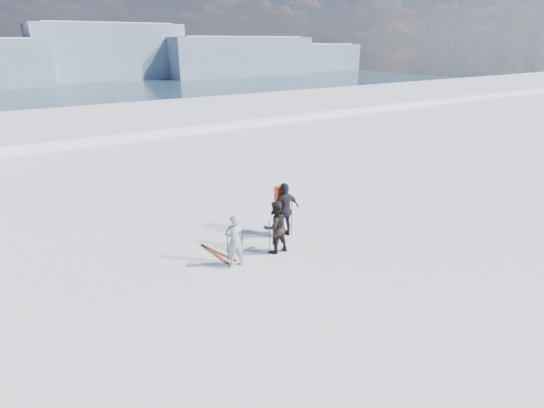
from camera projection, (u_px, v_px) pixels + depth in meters
The scene contains 8 objects.
lake_basin at pixel (125, 193), 38.54m from camera, with size 820.00×820.00×71.62m.
far_mountain_range at pixel (31, 57), 386.20m from camera, with size 770.00×110.00×53.00m.
skier_grey at pixel (235, 241), 12.74m from camera, with size 0.61×0.40×1.68m, color #9FA5AD.
skier_dark at pixel (275, 227), 13.59m from camera, with size 0.86×0.67×1.76m, color black.
skier_pack at pixel (285, 210), 14.71m from camera, with size 1.15×0.48×1.96m, color black.
backpack at pixel (281, 174), 14.46m from camera, with size 0.42×0.24×0.53m, color #EA4116.
ski_poles at pixel (267, 234), 13.72m from camera, with size 3.07×1.02×1.30m.
skis_loose at pixel (217, 253), 13.75m from camera, with size 0.56×1.70×0.03m.
Camera 1 is at (-8.53, -7.75, 6.46)m, focal length 28.00 mm.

